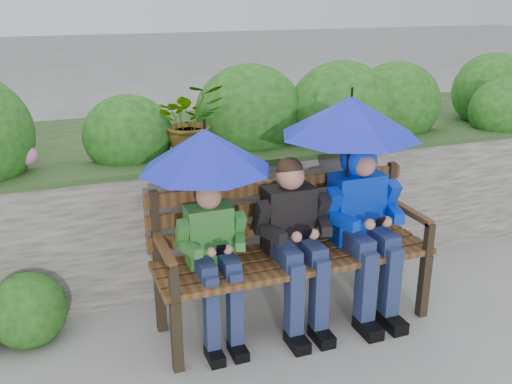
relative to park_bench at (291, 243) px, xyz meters
name	(u,v)px	position (x,y,z in m)	size (l,w,h in m)	color
ground	(261,321)	(-0.22, 0.01, -0.58)	(60.00, 60.00, 0.00)	gray
garden_backdrop	(193,174)	(-0.28, 1.59, 0.06)	(8.00, 2.86, 1.80)	#5B5851
park_bench	(291,243)	(0.00, 0.00, 0.00)	(1.94, 0.57, 1.02)	black
boy_left	(214,253)	(-0.59, -0.09, 0.06)	(0.45, 0.51, 1.11)	#296722
boy_middle	(294,235)	(-0.02, -0.10, 0.10)	(0.51, 0.59, 1.20)	black
boy_right	(363,215)	(0.51, -0.09, 0.17)	(0.55, 0.67, 1.26)	#063CB3
umbrella_left	(205,150)	(-0.60, -0.03, 0.74)	(0.84, 0.84, 0.76)	#1724D3
umbrella_right	(351,117)	(0.40, -0.03, 0.87)	(0.96, 0.96, 0.88)	#1724D3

